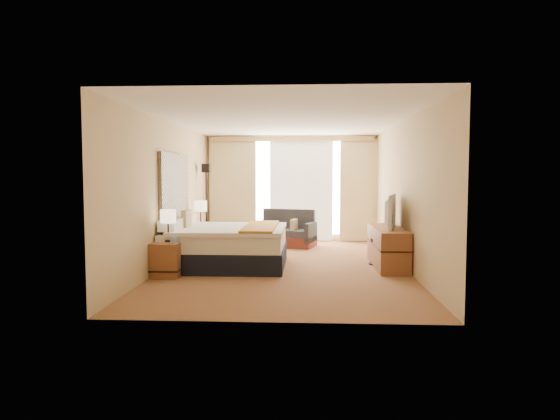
{
  "coord_description": "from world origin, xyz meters",
  "views": [
    {
      "loc": [
        0.38,
        -8.92,
        1.63
      ],
      "look_at": [
        -0.12,
        0.4,
        0.98
      ],
      "focal_mm": 32.0,
      "sensor_mm": 36.0,
      "label": 1
    }
  ],
  "objects_px": {
    "bed": "(226,246)",
    "media_dresser": "(388,247)",
    "television": "(386,211)",
    "loveseat": "(286,234)",
    "lamp_right": "(201,207)",
    "lamp_left": "(168,217)",
    "nightstand_right": "(200,239)",
    "floor_lamp": "(206,188)",
    "desk_chair": "(384,242)",
    "nightstand_left": "(167,259)"
  },
  "relations": [
    {
      "from": "desk_chair",
      "to": "lamp_left",
      "type": "xyz_separation_m",
      "value": [
        -3.66,
        -1.2,
        0.54
      ]
    },
    {
      "from": "bed",
      "to": "television",
      "type": "relative_size",
      "value": 2.02
    },
    {
      "from": "lamp_left",
      "to": "lamp_right",
      "type": "relative_size",
      "value": 0.97
    },
    {
      "from": "bed",
      "to": "lamp_left",
      "type": "xyz_separation_m",
      "value": [
        -0.79,
        -0.9,
        0.59
      ]
    },
    {
      "from": "lamp_left",
      "to": "lamp_right",
      "type": "xyz_separation_m",
      "value": [
        0.0,
        2.48,
        0.01
      ]
    },
    {
      "from": "bed",
      "to": "floor_lamp",
      "type": "bearing_deg",
      "value": 109.21
    },
    {
      "from": "desk_chair",
      "to": "floor_lamp",
      "type": "bearing_deg",
      "value": 157.66
    },
    {
      "from": "loveseat",
      "to": "desk_chair",
      "type": "distance_m",
      "value": 2.98
    },
    {
      "from": "floor_lamp",
      "to": "desk_chair",
      "type": "relative_size",
      "value": 2.01
    },
    {
      "from": "bed",
      "to": "nightstand_right",
      "type": "bearing_deg",
      "value": 117.45
    },
    {
      "from": "television",
      "to": "nightstand_right",
      "type": "bearing_deg",
      "value": 80.84
    },
    {
      "from": "media_dresser",
      "to": "lamp_right",
      "type": "distance_m",
      "value": 4.02
    },
    {
      "from": "nightstand_right",
      "to": "loveseat",
      "type": "height_order",
      "value": "loveseat"
    },
    {
      "from": "nightstand_left",
      "to": "desk_chair",
      "type": "bearing_deg",
      "value": 18.7
    },
    {
      "from": "floor_lamp",
      "to": "lamp_right",
      "type": "distance_m",
      "value": 0.9
    },
    {
      "from": "loveseat",
      "to": "bed",
      "type": "bearing_deg",
      "value": -93.16
    },
    {
      "from": "lamp_right",
      "to": "lamp_left",
      "type": "bearing_deg",
      "value": -90.03
    },
    {
      "from": "television",
      "to": "media_dresser",
      "type": "bearing_deg",
      "value": -15.64
    },
    {
      "from": "nightstand_left",
      "to": "desk_chair",
      "type": "relative_size",
      "value": 0.58
    },
    {
      "from": "nightstand_right",
      "to": "loveseat",
      "type": "distance_m",
      "value": 2.05
    },
    {
      "from": "loveseat",
      "to": "television",
      "type": "height_order",
      "value": "television"
    },
    {
      "from": "floor_lamp",
      "to": "lamp_left",
      "type": "bearing_deg",
      "value": -89.23
    },
    {
      "from": "floor_lamp",
      "to": "nightstand_left",
      "type": "bearing_deg",
      "value": -89.49
    },
    {
      "from": "desk_chair",
      "to": "lamp_right",
      "type": "distance_m",
      "value": 3.91
    },
    {
      "from": "floor_lamp",
      "to": "lamp_left",
      "type": "height_order",
      "value": "floor_lamp"
    },
    {
      "from": "floor_lamp",
      "to": "television",
      "type": "xyz_separation_m",
      "value": [
        3.68,
        -2.39,
        -0.34
      ]
    },
    {
      "from": "bed",
      "to": "lamp_left",
      "type": "relative_size",
      "value": 3.97
    },
    {
      "from": "loveseat",
      "to": "media_dresser",
      "type": "bearing_deg",
      "value": -35.02
    },
    {
      "from": "lamp_left",
      "to": "media_dresser",
      "type": "bearing_deg",
      "value": 15.24
    },
    {
      "from": "media_dresser",
      "to": "lamp_left",
      "type": "xyz_separation_m",
      "value": [
        -3.69,
        -1.0,
        0.61
      ]
    },
    {
      "from": "bed",
      "to": "media_dresser",
      "type": "bearing_deg",
      "value": 2.12
    },
    {
      "from": "media_dresser",
      "to": "loveseat",
      "type": "bearing_deg",
      "value": 127.82
    },
    {
      "from": "media_dresser",
      "to": "loveseat",
      "type": "relative_size",
      "value": 1.2
    },
    {
      "from": "media_dresser",
      "to": "bed",
      "type": "xyz_separation_m",
      "value": [
        -2.89,
        -0.11,
        0.02
      ]
    },
    {
      "from": "nightstand_left",
      "to": "bed",
      "type": "height_order",
      "value": "bed"
    },
    {
      "from": "desk_chair",
      "to": "lamp_left",
      "type": "bearing_deg",
      "value": -154.55
    },
    {
      "from": "nightstand_left",
      "to": "bed",
      "type": "distance_m",
      "value": 1.25
    },
    {
      "from": "bed",
      "to": "loveseat",
      "type": "height_order",
      "value": "bed"
    },
    {
      "from": "bed",
      "to": "television",
      "type": "bearing_deg",
      "value": 0.37
    },
    {
      "from": "loveseat",
      "to": "desk_chair",
      "type": "bearing_deg",
      "value": -33.2
    },
    {
      "from": "nightstand_right",
      "to": "lamp_right",
      "type": "relative_size",
      "value": 1.01
    },
    {
      "from": "loveseat",
      "to": "nightstand_left",
      "type": "bearing_deg",
      "value": -99.42
    },
    {
      "from": "loveseat",
      "to": "lamp_right",
      "type": "height_order",
      "value": "lamp_right"
    },
    {
      "from": "nightstand_right",
      "to": "lamp_right",
      "type": "bearing_deg",
      "value": 59.34
    },
    {
      "from": "nightstand_left",
      "to": "media_dresser",
      "type": "height_order",
      "value": "media_dresser"
    },
    {
      "from": "desk_chair",
      "to": "bed",
      "type": "bearing_deg",
      "value": -166.7
    },
    {
      "from": "media_dresser",
      "to": "lamp_left",
      "type": "distance_m",
      "value": 3.87
    },
    {
      "from": "media_dresser",
      "to": "television",
      "type": "xyz_separation_m",
      "value": [
        -0.05,
        -0.09,
        0.65
      ]
    },
    {
      "from": "media_dresser",
      "to": "lamp_right",
      "type": "height_order",
      "value": "lamp_right"
    },
    {
      "from": "bed",
      "to": "television",
      "type": "height_order",
      "value": "television"
    }
  ]
}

